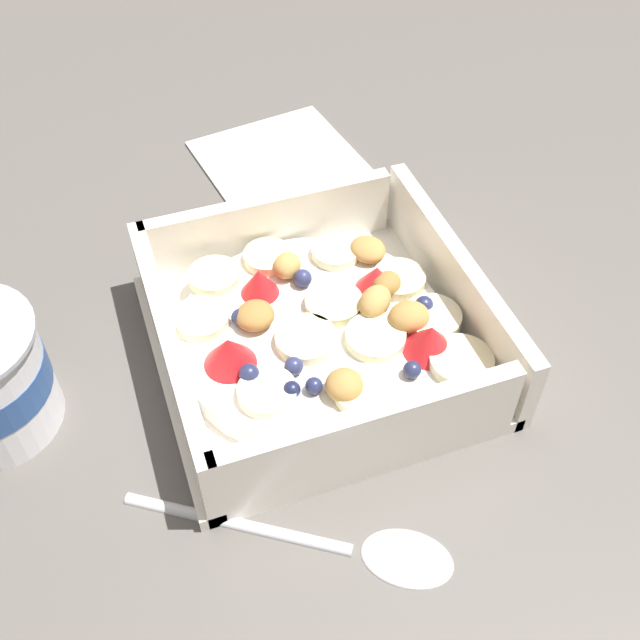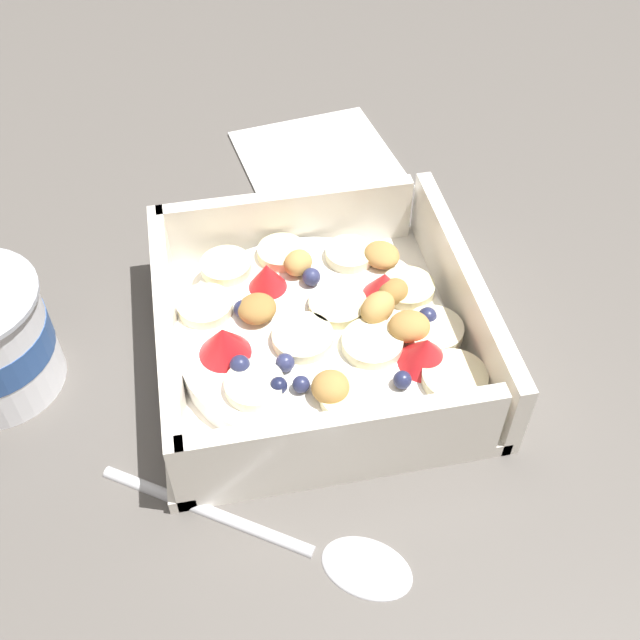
% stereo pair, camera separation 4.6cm
% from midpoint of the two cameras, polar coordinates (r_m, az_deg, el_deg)
% --- Properties ---
extents(ground_plane, '(2.40, 2.40, 0.00)m').
position_cam_midpoint_polar(ground_plane, '(0.47, 2.45, -3.54)').
color(ground_plane, '#56514C').
extents(fruit_bowl, '(0.19, 0.19, 0.06)m').
position_cam_midpoint_polar(fruit_bowl, '(0.46, 2.99, -1.01)').
color(fruit_bowl, white).
rests_on(fruit_bowl, ground).
extents(spoon, '(0.11, 0.15, 0.01)m').
position_cam_midpoint_polar(spoon, '(0.40, 2.54, -17.00)').
color(spoon, silver).
rests_on(spoon, ground).
extents(folded_napkin, '(0.14, 0.14, 0.01)m').
position_cam_midpoint_polar(folded_napkin, '(0.63, 1.94, 12.04)').
color(folded_napkin, white).
rests_on(folded_napkin, ground).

